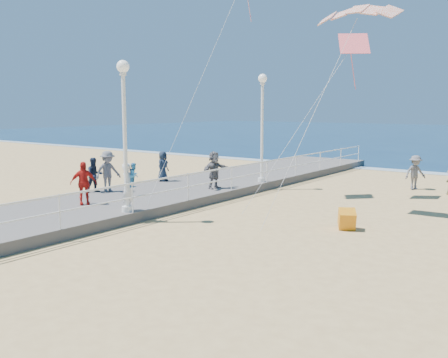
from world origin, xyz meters
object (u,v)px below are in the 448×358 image
Objects in this scene: toddler_held at (134,175)px; box_kite at (347,221)px; lamp_post_mid at (124,120)px; lamp_post_far at (262,116)px; spectator_7 at (95,175)px; beach_walker_a at (415,173)px; spectator_3 at (83,183)px; spectator_2 at (108,171)px; spectator_5 at (214,170)px; woman_holding_toddler at (128,187)px; spectator_4 at (163,166)px.

box_kite is at bearing -85.68° from toddler_held.
lamp_post_far is at bearing 90.00° from lamp_post_mid.
spectator_7 is 0.88× the size of beach_walker_a.
lamp_post_far is 9.21m from box_kite.
spectator_3 is 2.83m from spectator_7.
lamp_post_mid is 5.14m from spectator_2.
box_kite is (0.58, -9.92, -0.56)m from beach_walker_a.
spectator_7 is 2.54× the size of box_kite.
spectator_2 is 1.05× the size of spectator_5.
beach_walker_a is at bearing 0.59° from spectator_3.
lamp_post_mid is at bearing 175.84° from woman_holding_toddler.
spectator_5 is at bearing -16.98° from woman_holding_toddler.
box_kite is at bearing -101.21° from spectator_5.
lamp_post_far is at bearing -23.20° from woman_holding_toddler.
spectator_5 is 1.00× the size of beach_walker_a.
beach_walker_a reaches higher than box_kite.
spectator_5 is (-0.60, 5.82, -0.01)m from woman_holding_toddler.
spectator_7 reaches higher than beach_walker_a.
lamp_post_far is at bearing -12.11° from spectator_7.
toddler_held is at bearing -164.94° from beach_walker_a.
spectator_3 is (-2.44, -0.36, -0.47)m from toddler_held.
beach_walker_a is at bearing -47.35° from toddler_held.
spectator_3 is at bearing -178.56° from lamp_post_mid.
box_kite is (6.75, -5.28, -3.36)m from lamp_post_far.
spectator_7 is 11.17m from box_kite.
spectator_7 is at bearing 150.45° from spectator_2.
spectator_4 is at bearing 17.53° from spectator_7.
beach_walker_a is (6.17, 13.63, -2.80)m from lamp_post_mid.
toddler_held is (0.15, 0.15, 0.43)m from woman_holding_toddler.
spectator_5 is at bearing 96.23° from lamp_post_mid.
woman_holding_toddler is at bearing -155.59° from spectator_4.
lamp_post_far reaches higher than box_kite.
lamp_post_far is at bearing -6.42° from spectator_5.
woman_holding_toddler is at bearing -107.74° from spectator_2.
spectator_4 is 2.53× the size of box_kite.
lamp_post_mid is 9.00m from lamp_post_far.
box_kite is (9.09, 3.78, -0.93)m from spectator_3.
woman_holding_toddler is 1.95× the size of toddler_held.
woman_holding_toddler is 14.86m from beach_walker_a.
spectator_5 is (-0.75, 5.67, -0.44)m from toddler_held.
spectator_3 is (-2.29, -0.21, -0.04)m from woman_holding_toddler.
spectator_5 is (1.68, 6.02, 0.03)m from spectator_3.
spectator_7 is at bearing 177.63° from beach_walker_a.
lamp_post_mid reaches higher than beach_walker_a.
toddler_held reaches higher than spectator_5.
lamp_post_mid is 3.50× the size of spectator_4.
spectator_3 is at bearing -135.33° from spectator_2.
beach_walker_a is at bearing 36.91° from lamp_post_far.
spectator_4 is 0.88× the size of spectator_5.
lamp_post_mid is at bearing -168.08° from spectator_5.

